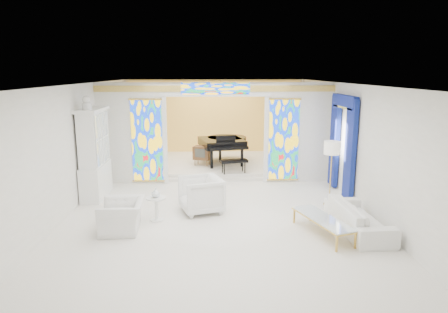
{
  "coord_description": "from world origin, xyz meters",
  "views": [
    {
      "loc": [
        -0.15,
        -9.79,
        3.31
      ],
      "look_at": [
        0.19,
        0.2,
        1.17
      ],
      "focal_mm": 32.0,
      "sensor_mm": 36.0,
      "label": 1
    }
  ],
  "objects_px": {
    "sofa": "(359,217)",
    "tv_console": "(202,153)",
    "coffee_table": "(323,219)",
    "grand_piano": "(225,142)",
    "china_cabinet": "(94,154)",
    "armchair_right": "(201,195)",
    "armchair_left": "(122,216)"
  },
  "relations": [
    {
      "from": "sofa",
      "to": "tv_console",
      "type": "distance_m",
      "value": 6.4
    },
    {
      "from": "sofa",
      "to": "coffee_table",
      "type": "relative_size",
      "value": 1.17
    },
    {
      "from": "coffee_table",
      "to": "tv_console",
      "type": "relative_size",
      "value": 2.63
    },
    {
      "from": "grand_piano",
      "to": "sofa",
      "type": "bearing_deg",
      "value": -79.39
    },
    {
      "from": "sofa",
      "to": "tv_console",
      "type": "relative_size",
      "value": 3.08
    },
    {
      "from": "grand_piano",
      "to": "china_cabinet",
      "type": "bearing_deg",
      "value": -150.98
    },
    {
      "from": "armchair_right",
      "to": "sofa",
      "type": "distance_m",
      "value": 3.58
    },
    {
      "from": "armchair_left",
      "to": "tv_console",
      "type": "xyz_separation_m",
      "value": [
        1.59,
        5.23,
        0.28
      ]
    },
    {
      "from": "coffee_table",
      "to": "tv_console",
      "type": "distance_m",
      "value": 6.18
    },
    {
      "from": "armchair_right",
      "to": "sofa",
      "type": "height_order",
      "value": "armchair_right"
    },
    {
      "from": "sofa",
      "to": "coffee_table",
      "type": "height_order",
      "value": "sofa"
    },
    {
      "from": "china_cabinet",
      "to": "coffee_table",
      "type": "bearing_deg",
      "value": -27.11
    },
    {
      "from": "armchair_left",
      "to": "armchair_right",
      "type": "bearing_deg",
      "value": 120.16
    },
    {
      "from": "armchair_right",
      "to": "sofa",
      "type": "xyz_separation_m",
      "value": [
        3.34,
        -1.28,
        -0.13
      ]
    },
    {
      "from": "grand_piano",
      "to": "tv_console",
      "type": "xyz_separation_m",
      "value": [
        -0.77,
        -0.4,
        -0.29
      ]
    },
    {
      "from": "armchair_left",
      "to": "grand_piano",
      "type": "xyz_separation_m",
      "value": [
        2.36,
        5.63,
        0.57
      ]
    },
    {
      "from": "china_cabinet",
      "to": "armchair_left",
      "type": "distance_m",
      "value": 2.78
    },
    {
      "from": "armchair_right",
      "to": "coffee_table",
      "type": "xyz_separation_m",
      "value": [
        2.53,
        -1.47,
        -0.09
      ]
    },
    {
      "from": "armchair_left",
      "to": "sofa",
      "type": "height_order",
      "value": "armchair_left"
    },
    {
      "from": "armchair_left",
      "to": "coffee_table",
      "type": "bearing_deg",
      "value": 81.36
    },
    {
      "from": "coffee_table",
      "to": "tv_console",
      "type": "height_order",
      "value": "tv_console"
    },
    {
      "from": "china_cabinet",
      "to": "sofa",
      "type": "xyz_separation_m",
      "value": [
        6.17,
        -2.55,
        -0.87
      ]
    },
    {
      "from": "china_cabinet",
      "to": "sofa",
      "type": "bearing_deg",
      "value": -22.5
    },
    {
      "from": "coffee_table",
      "to": "armchair_left",
      "type": "bearing_deg",
      "value": 174.83
    },
    {
      "from": "sofa",
      "to": "china_cabinet",
      "type": "bearing_deg",
      "value": 64.62
    },
    {
      "from": "grand_piano",
      "to": "tv_console",
      "type": "bearing_deg",
      "value": -166.36
    },
    {
      "from": "china_cabinet",
      "to": "armchair_right",
      "type": "relative_size",
      "value": 2.88
    },
    {
      "from": "armchair_right",
      "to": "sofa",
      "type": "relative_size",
      "value": 0.46
    },
    {
      "from": "armchair_right",
      "to": "coffee_table",
      "type": "height_order",
      "value": "armchair_right"
    },
    {
      "from": "armchair_left",
      "to": "sofa",
      "type": "distance_m",
      "value": 4.98
    },
    {
      "from": "armchair_left",
      "to": "tv_console",
      "type": "bearing_deg",
      "value": 159.62
    },
    {
      "from": "armchair_left",
      "to": "grand_piano",
      "type": "distance_m",
      "value": 6.13
    }
  ]
}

